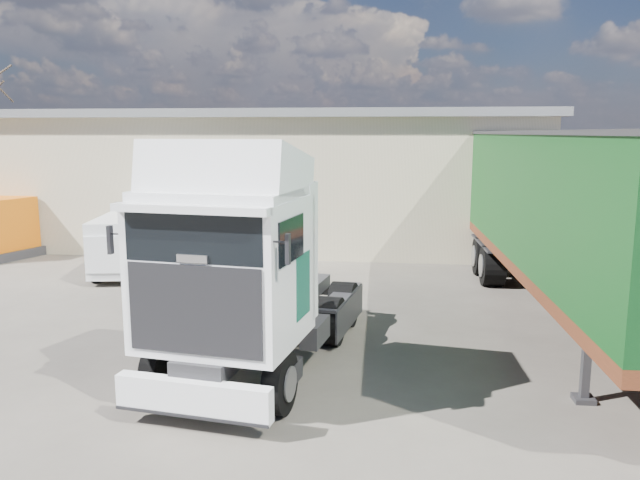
# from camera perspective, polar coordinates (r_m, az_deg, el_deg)

# --- Properties ---
(ground) EXTENTS (120.00, 120.00, 0.00)m
(ground) POSITION_cam_1_polar(r_m,az_deg,el_deg) (12.79, -10.55, -10.85)
(ground) COLOR #2B2823
(ground) RESTS_ON ground
(warehouse) EXTENTS (30.60, 12.60, 5.42)m
(warehouse) POSITION_cam_1_polar(r_m,az_deg,el_deg) (29.12, -12.62, 5.99)
(warehouse) COLOR beige
(warehouse) RESTS_ON ground
(tractor_unit) EXTENTS (3.40, 6.82, 4.38)m
(tractor_unit) POSITION_cam_1_polar(r_m,az_deg,el_deg) (11.26, -6.88, -3.80)
(tractor_unit) COLOR black
(tractor_unit) RESTS_ON ground
(box_trailer) EXTENTS (3.24, 13.67, 4.52)m
(box_trailer) POSITION_cam_1_polar(r_m,az_deg,el_deg) (15.45, 22.35, 2.67)
(box_trailer) COLOR #2D2D30
(box_trailer) RESTS_ON ground
(panel_van) EXTENTS (2.67, 4.86, 1.88)m
(panel_van) POSITION_cam_1_polar(r_m,az_deg,el_deg) (20.98, -16.65, -0.24)
(panel_van) COLOR black
(panel_van) RESTS_ON ground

